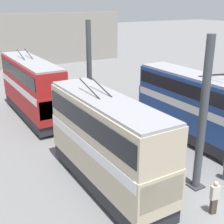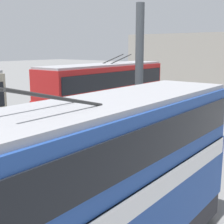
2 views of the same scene
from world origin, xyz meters
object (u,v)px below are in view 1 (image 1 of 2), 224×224
Objects in this scene: bus_right_mid at (106,139)px; person_aisle_midway at (150,142)px; bus_left_far at (197,104)px; person_aisle_foreground at (215,197)px; oil_drum at (112,110)px; bus_right_far at (32,85)px.

bus_right_mid is 5.51m from person_aisle_midway.
bus_right_mid is (-2.08, 8.70, 0.12)m from bus_left_far.
bus_right_mid is at bearing -22.46° from person_aisle_midway.
person_aisle_midway is (6.73, -1.26, -0.15)m from person_aisle_foreground.
bus_left_far is 8.78m from person_aisle_foreground.
bus_right_mid reaches higher than bus_left_far.
person_aisle_midway is 1.80× the size of oil_drum.
person_aisle_midway is (-10.94, -4.62, -2.11)m from bus_right_far.
oil_drum is at bearing -32.14° from bus_right_mid.
oil_drum is at bearing -114.59° from bus_right_far.
person_aisle_midway reaches higher than oil_drum.
person_aisle_midway is (0.02, 4.08, -2.03)m from bus_left_far.
person_aisle_foreground is at bearing 32.48° from person_aisle_midway.
person_aisle_foreground is (-4.63, -3.36, -2.01)m from bus_right_mid.
person_aisle_midway is at bearing 2.83° from person_aisle_foreground.
person_aisle_foreground reaches higher than oil_drum.
bus_left_far is 6.99× the size of person_aisle_midway.
bus_right_mid reaches higher than bus_right_far.
person_aisle_foreground is at bearing 168.48° from oil_drum.
bus_left_far is at bearing 132.79° from person_aisle_midway.
person_aisle_foreground is 1.16× the size of person_aisle_midway.
person_aisle_foreground is 15.07m from oil_drum.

